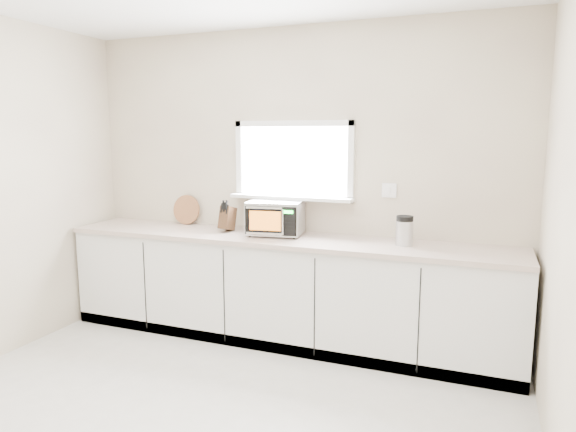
% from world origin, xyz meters
% --- Properties ---
extents(back_wall, '(4.00, 0.17, 2.70)m').
position_xyz_m(back_wall, '(0.00, 2.00, 1.36)').
color(back_wall, beige).
rests_on(back_wall, ground).
extents(cabinets, '(3.92, 0.60, 0.88)m').
position_xyz_m(cabinets, '(0.00, 1.70, 0.44)').
color(cabinets, silver).
rests_on(cabinets, ground).
extents(countertop, '(3.92, 0.64, 0.04)m').
position_xyz_m(countertop, '(0.00, 1.69, 0.90)').
color(countertop, '#B4A195').
rests_on(countertop, cabinets).
extents(microwave, '(0.50, 0.42, 0.29)m').
position_xyz_m(microwave, '(-0.08, 1.76, 1.07)').
color(microwave, black).
rests_on(microwave, countertop).
extents(knife_block, '(0.10, 0.20, 0.29)m').
position_xyz_m(knife_block, '(-0.55, 1.76, 1.04)').
color(knife_block, '#4D301B').
rests_on(knife_block, countertop).
extents(cutting_board, '(0.28, 0.07, 0.28)m').
position_xyz_m(cutting_board, '(-1.09, 1.94, 1.06)').
color(cutting_board, '#9B663C').
rests_on(cutting_board, countertop).
extents(coffee_grinder, '(0.17, 0.17, 0.24)m').
position_xyz_m(coffee_grinder, '(1.02, 1.74, 1.04)').
color(coffee_grinder, silver).
rests_on(coffee_grinder, countertop).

